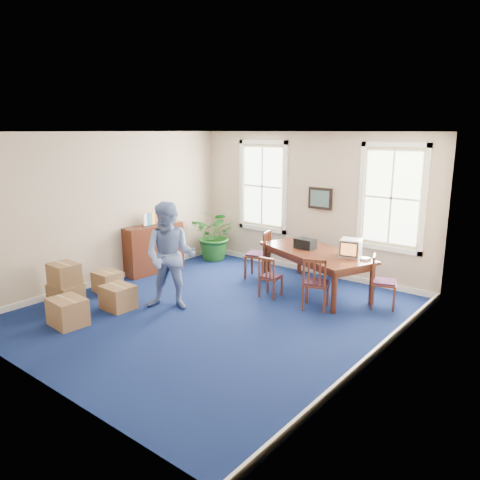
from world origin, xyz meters
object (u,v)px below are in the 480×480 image
Objects in this scene: conference_table at (315,271)px; crt_tv at (351,248)px; potted_plant at (216,235)px; cardboard_boxes at (77,285)px; credenza at (154,248)px; chair_near_left at (271,276)px; man at (170,256)px.

conference_table is 6.00× the size of crt_tv.
crt_tv is 3.93m from potted_plant.
credenza is at bearing 104.72° from cardboard_boxes.
crt_tv is 0.29× the size of credenza.
conference_table is 1.71× the size of credenza.
credenza is 0.93× the size of cardboard_boxes.
man reaches higher than chair_near_left.
crt_tv is at bearing -148.89° from chair_near_left.
crt_tv is at bearing 20.56° from credenza.
potted_plant is (-3.88, 0.46, -0.37)m from crt_tv.
crt_tv reaches higher than conference_table.
man is (-1.58, -2.50, 0.57)m from conference_table.
credenza is 1.74m from potted_plant.
conference_table is 1.92× the size of potted_plant.
man is at bearing 51.98° from chair_near_left.
crt_tv is at bearing 44.71° from cardboard_boxes.
potted_plant is (0.42, 1.69, 0.08)m from credenza.
crt_tv is at bearing -6.78° from potted_plant.
chair_near_left is (-1.24, -0.90, -0.60)m from crt_tv.
man is (-1.08, -1.65, 0.58)m from chair_near_left.
potted_plant is at bearing 80.69° from credenza.
credenza is (-3.57, -1.17, 0.15)m from conference_table.
conference_table is at bearing -125.88° from chair_near_left.
cardboard_boxes is (-2.44, -2.74, 0.02)m from chair_near_left.
chair_near_left is 0.54× the size of cardboard_boxes.
cardboard_boxes is at bearing -148.86° from crt_tv.
credenza is (-4.30, -1.22, -0.45)m from crt_tv.
cardboard_boxes is at bearing -107.51° from conference_table.
crt_tv is (0.73, 0.06, 0.59)m from conference_table.
man is at bearing -29.08° from credenza.
chair_near_left is at bearing 10.73° from credenza.
potted_plant reaches higher than credenza.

